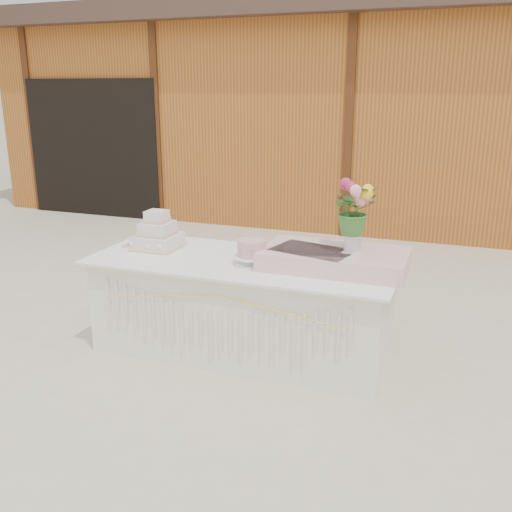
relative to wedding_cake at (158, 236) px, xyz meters
The scene contains 9 objects.
ground 1.18m from the wedding_cake, ahead, with size 80.00×80.00×0.00m, color beige.
barn 6.02m from the wedding_cake, 82.49° to the left, with size 12.60×4.60×3.30m.
cake_table 0.94m from the wedding_cake, ahead, with size 2.40×1.00×0.77m.
wedding_cake is the anchor object (origin of this frame).
pink_cake_stand 0.91m from the wedding_cake, 10.50° to the right, with size 0.27×0.27×0.19m.
satin_runner 1.50m from the wedding_cake, ahead, with size 1.07×0.62×0.13m, color beige.
flower_vase 1.63m from the wedding_cake, ahead, with size 0.12×0.12×0.17m, color silver.
bouquet 1.67m from the wedding_cake, ahead, with size 0.33×0.29×0.37m, color #366B2A.
loose_flowers 0.27m from the wedding_cake, behind, with size 0.15×0.37×0.02m, color pink, non-canonical shape.
Camera 1 is at (1.57, -3.96, 2.06)m, focal length 40.00 mm.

